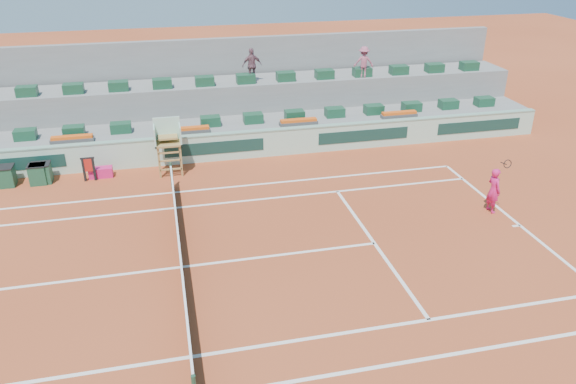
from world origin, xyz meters
name	(u,v)px	position (x,y,z in m)	size (l,w,h in m)	color
ground	(181,267)	(0.00, 0.00, 0.00)	(90.00, 90.00, 0.00)	#9D3D1E
seating_tier_lower	(167,135)	(0.00, 10.70, 0.60)	(36.00, 4.00, 1.20)	gray
seating_tier_upper	(165,111)	(0.00, 12.30, 1.30)	(36.00, 2.40, 2.60)	gray
stadium_back_wall	(162,84)	(0.00, 13.90, 2.20)	(36.00, 0.40, 4.40)	gray
player_bag	(101,172)	(-2.89, 7.71, 0.21)	(0.97, 0.43, 0.43)	#DE1C6B
spectator_mid	(252,65)	(4.35, 11.81, 3.43)	(0.97, 0.40, 1.65)	#79505C
spectator_right	(364,62)	(9.97, 11.49, 3.37)	(1.00, 0.57, 1.55)	#A05064
court_lines	(181,267)	(0.00, 0.00, 0.01)	(23.89, 11.09, 0.01)	white
tennis_net	(180,253)	(0.00, 0.00, 0.53)	(0.10, 11.97, 1.10)	black
advertising_hoarding	(170,151)	(0.02, 8.50, 0.63)	(36.00, 0.34, 1.26)	#AAD6BD
umpire_chair	(168,139)	(0.00, 7.50, 1.54)	(1.10, 0.90, 2.40)	olive
seat_row_lower	(166,124)	(0.00, 9.80, 1.42)	(32.90, 0.60, 0.44)	#17462C
seat_row_upper	(162,83)	(0.00, 11.70, 2.82)	(32.90, 0.60, 0.44)	#17462C
flower_planters	(132,134)	(-1.50, 9.00, 1.33)	(26.80, 0.36, 0.28)	#494949
drink_cooler_a	(41,173)	(-5.20, 7.69, 0.42)	(0.80, 0.69, 0.84)	#184830
drink_cooler_b	(38,174)	(-5.32, 7.59, 0.42)	(0.69, 0.60, 0.84)	#184830
drink_cooler_c	(4,176)	(-6.63, 7.68, 0.42)	(0.84, 0.72, 0.84)	#184830
towel_rack	(89,167)	(-3.30, 7.43, 0.60)	(0.55, 0.09, 1.03)	black
tennis_player	(494,190)	(11.44, 1.23, 0.87)	(0.47, 0.89, 2.28)	#DE1C6B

